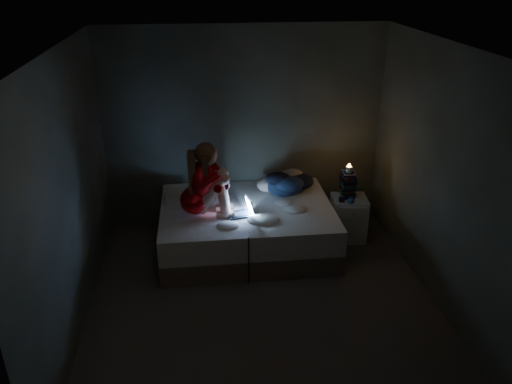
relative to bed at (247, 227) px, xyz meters
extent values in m
cube|color=#49413E|center=(0.05, -1.10, -0.29)|extent=(3.60, 3.80, 0.02)
cube|color=silver|center=(0.05, -1.10, 2.33)|extent=(3.60, 3.80, 0.02)
cube|color=#2D3228|center=(0.05, 0.81, 1.02)|extent=(3.60, 0.02, 2.60)
cube|color=#2D3228|center=(0.05, -3.01, 1.02)|extent=(3.60, 0.02, 2.60)
cube|color=#2D3228|center=(-1.76, -1.10, 1.02)|extent=(0.02, 3.80, 2.60)
cube|color=#2D3228|center=(1.86, -1.10, 1.02)|extent=(0.02, 3.80, 2.60)
cube|color=white|center=(-0.73, 0.32, 0.35)|extent=(0.46, 0.33, 0.13)
cube|color=silver|center=(1.31, 0.08, 0.00)|extent=(0.46, 0.42, 0.57)
cylinder|color=beige|center=(1.28, 0.15, 0.66)|extent=(0.07, 0.07, 0.08)
cube|color=black|center=(1.19, 0.02, 0.29)|extent=(0.09, 0.15, 0.01)
sphere|color=#1F4694|center=(1.29, -0.08, 0.33)|extent=(0.08, 0.08, 0.08)
camera|label=1|loc=(-0.53, -5.48, 3.01)|focal=35.66mm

